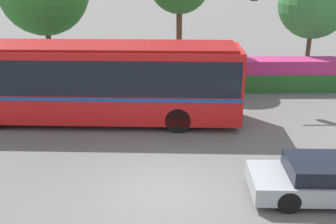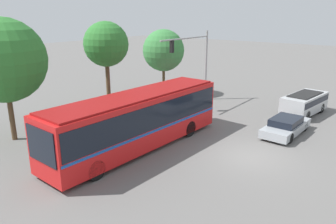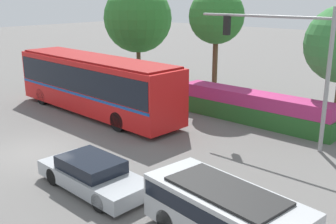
# 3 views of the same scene
# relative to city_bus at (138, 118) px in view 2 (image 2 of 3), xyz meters

# --- Properties ---
(ground_plane) EXTENTS (140.00, 140.00, 0.00)m
(ground_plane) POSITION_rel_city_bus_xyz_m (2.80, -5.65, -1.83)
(ground_plane) COLOR slate
(city_bus) EXTENTS (11.92, 3.10, 3.22)m
(city_bus) POSITION_rel_city_bus_xyz_m (0.00, 0.00, 0.00)
(city_bus) COLOR red
(city_bus) RESTS_ON ground
(sedan_foreground) EXTENTS (4.50, 1.91, 1.13)m
(sedan_foreground) POSITION_rel_city_bus_xyz_m (7.44, -6.05, -1.29)
(sedan_foreground) COLOR #9EA3A8
(sedan_foreground) RESTS_ON ground
(suv_left_lane) EXTENTS (4.81, 2.45, 1.62)m
(suv_left_lane) POSITION_rel_city_bus_xyz_m (12.65, -5.69, -0.88)
(suv_left_lane) COLOR #B2B5B7
(suv_left_lane) RESTS_ON ground
(traffic_light_pole) EXTENTS (6.52, 0.24, 6.08)m
(traffic_light_pole) POSITION_rel_city_bus_xyz_m (10.19, 2.72, 2.25)
(traffic_light_pole) COLOR gray
(traffic_light_pole) RESTS_ON ground
(flowering_hedge) EXTENTS (8.72, 1.39, 1.63)m
(flowering_hedge) POSITION_rel_city_bus_xyz_m (7.61, 4.44, -1.03)
(flowering_hedge) COLOR #286028
(flowering_hedge) RESTS_ON ground
(street_tree_left) EXTENTS (4.93, 4.93, 7.37)m
(street_tree_left) POSITION_rel_city_bus_xyz_m (-3.69, 7.01, 3.06)
(street_tree_left) COLOR brown
(street_tree_left) RESTS_ON ground
(street_tree_centre) EXTENTS (3.31, 3.31, 6.98)m
(street_tree_centre) POSITION_rel_city_bus_xyz_m (3.68, 6.38, 3.46)
(street_tree_centre) COLOR brown
(street_tree_centre) RESTS_ON ground
(street_tree_right) EXTENTS (3.84, 3.84, 6.12)m
(street_tree_right) POSITION_rel_city_bus_xyz_m (11.04, 6.79, 2.36)
(street_tree_right) COLOR brown
(street_tree_right) RESTS_ON ground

